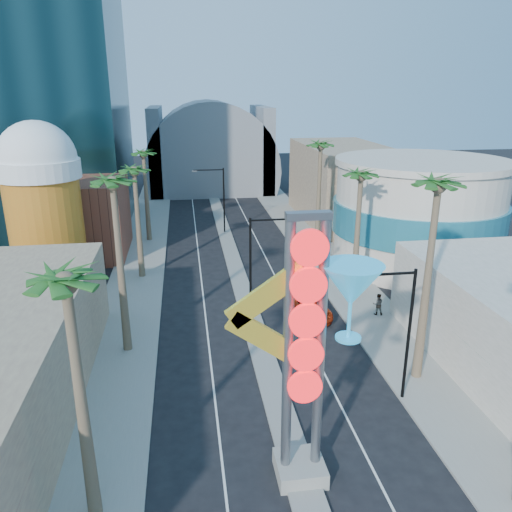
{
  "coord_description": "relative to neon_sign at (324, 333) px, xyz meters",
  "views": [
    {
      "loc": [
        -4.69,
        -15.15,
        17.08
      ],
      "look_at": [
        0.44,
        20.12,
        4.98
      ],
      "focal_mm": 35.0,
      "sensor_mm": 36.0,
      "label": 1
    }
  ],
  "objects": [
    {
      "name": "pedestrian_b",
      "position": [
        9.04,
        15.76,
        -6.29
      ],
      "size": [
        0.96,
        0.81,
        1.74
      ],
      "primitive_type": "imported",
      "rotation": [
        0.0,
        0.0,
        2.95
      ],
      "color": "gray",
      "rests_on": "sidewalk_east"
    },
    {
      "name": "streetlight_2",
      "position": [
        5.91,
        5.04,
        -2.47
      ],
      "size": [
        3.45,
        0.25,
        8.0
      ],
      "color": "black",
      "rests_on": "ground"
    },
    {
      "name": "filler_east",
      "position": [
        15.18,
        45.04,
        -2.31
      ],
      "size": [
        10.0,
        20.0,
        10.0
      ],
      "primitive_type": "cube",
      "color": "#8C6F5A",
      "rests_on": "ground"
    },
    {
      "name": "streetlight_0",
      "position": [
        -0.27,
        17.04,
        -2.43
      ],
      "size": [
        3.79,
        0.25,
        8.0
      ],
      "color": "black",
      "rests_on": "ground"
    },
    {
      "name": "sidewalk_east",
      "position": [
        8.68,
        32.04,
        -7.23
      ],
      "size": [
        5.0,
        100.0,
        0.15
      ],
      "primitive_type": "cube",
      "color": "gray",
      "rests_on": "ground"
    },
    {
      "name": "red_pickup",
      "position": [
        3.86,
        16.68,
        -6.56
      ],
      "size": [
        2.65,
        5.47,
        1.5
      ],
      "primitive_type": "imported",
      "rotation": [
        0.0,
        0.0,
        0.03
      ],
      "color": "#A8290C",
      "rests_on": "ground"
    },
    {
      "name": "median",
      "position": [
        -0.82,
        35.04,
        -7.23
      ],
      "size": [
        1.6,
        84.0,
        0.15
      ],
      "primitive_type": "cube",
      "color": "gray",
      "rests_on": "ground"
    },
    {
      "name": "palm_7",
      "position": [
        8.18,
        31.04,
        3.52
      ],
      "size": [
        2.4,
        2.4,
        12.7
      ],
      "color": "brown",
      "rests_on": "ground"
    },
    {
      "name": "palm_1",
      "position": [
        -9.82,
        13.04,
        3.52
      ],
      "size": [
        2.4,
        2.4,
        12.7
      ],
      "color": "brown",
      "rests_on": "ground"
    },
    {
      "name": "streetlight_1",
      "position": [
        -1.36,
        41.04,
        -2.43
      ],
      "size": [
        3.79,
        0.25,
        8.0
      ],
      "color": "black",
      "rests_on": "ground"
    },
    {
      "name": "palm_6",
      "position": [
        8.18,
        19.04,
        2.62
      ],
      "size": [
        2.4,
        2.4,
        11.7
      ],
      "color": "brown",
      "rests_on": "ground"
    },
    {
      "name": "palm_3",
      "position": [
        -9.82,
        39.04,
        2.17
      ],
      "size": [
        2.4,
        2.4,
        11.2
      ],
      "color": "brown",
      "rests_on": "ground"
    },
    {
      "name": "pedestrian_a",
      "position": [
        10.65,
        9.95,
        -6.36
      ],
      "size": [
        0.66,
        0.52,
        1.6
      ],
      "primitive_type": "imported",
      "rotation": [
        0.0,
        0.0,
        2.87
      ],
      "color": "gray",
      "rests_on": "sidewalk_east"
    },
    {
      "name": "canopy",
      "position": [
        -0.82,
        69.04,
        -3.0
      ],
      "size": [
        22.0,
        16.0,
        22.0
      ],
      "color": "slate",
      "rests_on": "ground"
    },
    {
      "name": "neon_sign",
      "position": [
        0.0,
        0.0,
        0.0
      ],
      "size": [
        6.53,
        2.6,
        12.55
      ],
      "color": "gray",
      "rests_on": "ground"
    },
    {
      "name": "brick_filler_west",
      "position": [
        -16.82,
        35.04,
        -3.31
      ],
      "size": [
        10.0,
        10.0,
        8.0
      ],
      "primitive_type": "cube",
      "color": "brown",
      "rests_on": "ground"
    },
    {
      "name": "beer_mug",
      "position": [
        -17.82,
        27.04,
        0.54
      ],
      "size": [
        7.0,
        7.0,
        14.5
      ],
      "color": "#D2621C",
      "rests_on": "ground"
    },
    {
      "name": "palm_2",
      "position": [
        -9.82,
        27.04,
        2.17
      ],
      "size": [
        2.4,
        2.4,
        11.2
      ],
      "color": "brown",
      "rests_on": "ground"
    },
    {
      "name": "hotel_tower",
      "position": [
        -22.82,
        49.04,
        17.69
      ],
      "size": [
        20.0,
        20.0,
        50.0
      ],
      "primitive_type": "cube",
      "color": "black",
      "rests_on": "ground"
    },
    {
      "name": "palm_5",
      "position": [
        8.18,
        7.04,
        3.96
      ],
      "size": [
        2.4,
        2.4,
        13.2
      ],
      "color": "brown",
      "rests_on": "ground"
    },
    {
      "name": "turquoise_building",
      "position": [
        17.18,
        27.04,
        -2.06
      ],
      "size": [
        16.6,
        16.6,
        10.6
      ],
      "color": "#BBB29E",
      "rests_on": "ground"
    },
    {
      "name": "palm_0",
      "position": [
        -9.82,
        -0.96,
        2.62
      ],
      "size": [
        2.4,
        2.4,
        11.7
      ],
      "color": "brown",
      "rests_on": "ground"
    },
    {
      "name": "sidewalk_west",
      "position": [
        -10.32,
        32.04,
        -7.23
      ],
      "size": [
        5.0,
        100.0,
        0.15
      ],
      "primitive_type": "cube",
      "color": "gray",
      "rests_on": "ground"
    }
  ]
}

